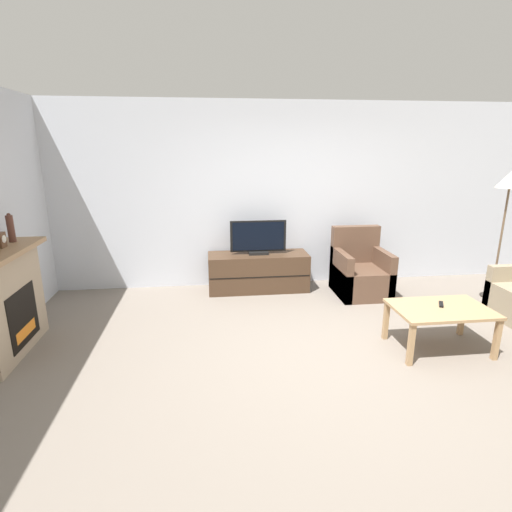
{
  "coord_description": "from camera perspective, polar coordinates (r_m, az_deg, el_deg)",
  "views": [
    {
      "loc": [
        -1.22,
        -3.5,
        2.06
      ],
      "look_at": [
        -0.7,
        0.87,
        0.85
      ],
      "focal_mm": 28.0,
      "sensor_mm": 36.0,
      "label": 1
    }
  ],
  "objects": [
    {
      "name": "remote",
      "position": [
        4.61,
        24.93,
        -6.27
      ],
      "size": [
        0.11,
        0.15,
        0.02
      ],
      "rotation": [
        0.0,
        0.0,
        -0.5
      ],
      "color": "black",
      "rests_on": "coffee_table"
    },
    {
      "name": "armchair",
      "position": [
        5.92,
        14.63,
        -2.41
      ],
      "size": [
        0.7,
        0.76,
        0.94
      ],
      "color": "brown",
      "rests_on": "ground"
    },
    {
      "name": "ground_plane",
      "position": [
        4.24,
        11.16,
        -14.01
      ],
      "size": [
        24.0,
        24.0,
        0.0
      ],
      "primitive_type": "plane",
      "color": "slate"
    },
    {
      "name": "tv_stand",
      "position": [
        5.88,
        0.31,
        -2.27
      ],
      "size": [
        1.45,
        0.51,
        0.55
      ],
      "color": "#422D1E",
      "rests_on": "ground"
    },
    {
      "name": "wall_back",
      "position": [
        6.05,
        4.93,
        8.6
      ],
      "size": [
        12.0,
        0.06,
        2.7
      ],
      "color": "silver",
      "rests_on": "ground"
    },
    {
      "name": "mantel_clock",
      "position": [
        4.68,
        -32.71,
        1.92
      ],
      "size": [
        0.08,
        0.11,
        0.15
      ],
      "color": "brown",
      "rests_on": "fireplace"
    },
    {
      "name": "floor_lamp",
      "position": [
        6.3,
        32.46,
        8.22
      ],
      "size": [
        0.35,
        0.35,
        1.75
      ],
      "color": "black",
      "rests_on": "ground"
    },
    {
      "name": "coffee_table",
      "position": [
        4.57,
        24.88,
        -7.38
      ],
      "size": [
        0.98,
        0.64,
        0.46
      ],
      "color": "#A37F56",
      "rests_on": "ground"
    },
    {
      "name": "fireplace",
      "position": [
        4.74,
        -32.46,
        -5.64
      ],
      "size": [
        0.46,
        1.23,
        1.09
      ],
      "color": "tan",
      "rests_on": "ground"
    },
    {
      "name": "tv",
      "position": [
        5.75,
        0.32,
        2.49
      ],
      "size": [
        0.81,
        0.18,
        0.49
      ],
      "color": "black",
      "rests_on": "tv_stand"
    },
    {
      "name": "mantel_vase_right",
      "position": [
        4.88,
        -31.63,
        3.41
      ],
      "size": [
        0.07,
        0.07,
        0.31
      ],
      "color": "#512D23",
      "rests_on": "fireplace"
    }
  ]
}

